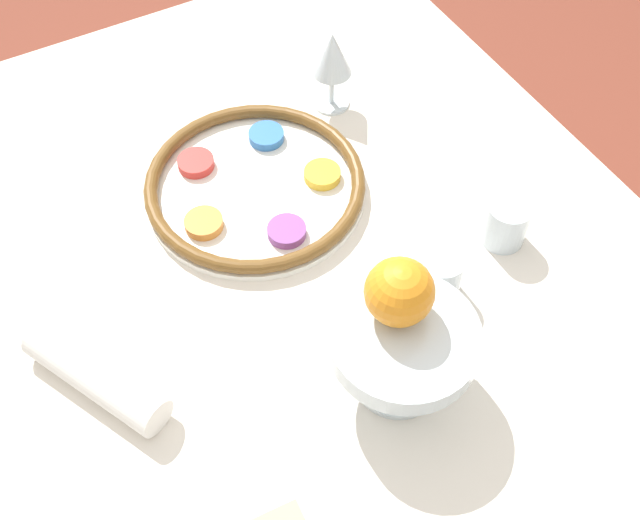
{
  "coord_description": "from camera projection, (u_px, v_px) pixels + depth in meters",
  "views": [
    {
      "loc": [
        0.51,
        -0.24,
        1.55
      ],
      "look_at": [
        0.01,
        0.03,
        0.76
      ],
      "focal_mm": 42.0,
      "sensor_mm": 36.0,
      "label": 1
    }
  ],
  "objects": [
    {
      "name": "ground_plane",
      "position": [
        304.0,
        474.0,
        1.58
      ],
      "size": [
        8.0,
        8.0,
        0.0
      ],
      "primitive_type": "plane",
      "color": "brown"
    },
    {
      "name": "dining_table",
      "position": [
        300.0,
        400.0,
        1.29
      ],
      "size": [
        1.29,
        1.02,
        0.72
      ],
      "color": "silver",
      "rests_on": "ground_plane"
    },
    {
      "name": "seder_plate",
      "position": [
        255.0,
        185.0,
        1.08
      ],
      "size": [
        0.32,
        0.32,
        0.03
      ],
      "color": "white",
      "rests_on": "dining_table"
    },
    {
      "name": "wine_glass",
      "position": [
        332.0,
        56.0,
        1.13
      ],
      "size": [
        0.06,
        0.06,
        0.14
      ],
      "color": "silver",
      "rests_on": "dining_table"
    },
    {
      "name": "fruit_stand",
      "position": [
        403.0,
        344.0,
        0.85
      ],
      "size": [
        0.17,
        0.17,
        0.11
      ],
      "color": "silver",
      "rests_on": "dining_table"
    },
    {
      "name": "orange_fruit",
      "position": [
        399.0,
        292.0,
        0.81
      ],
      "size": [
        0.08,
        0.08,
        0.08
      ],
      "color": "orange",
      "rests_on": "fruit_stand"
    },
    {
      "name": "napkin_roll",
      "position": [
        96.0,
        376.0,
        0.89
      ],
      "size": [
        0.2,
        0.13,
        0.05
      ],
      "color": "white",
      "rests_on": "dining_table"
    },
    {
      "name": "cup_mid",
      "position": [
        439.0,
        274.0,
        0.97
      ],
      "size": [
        0.06,
        0.06,
        0.07
      ],
      "color": "silver",
      "rests_on": "dining_table"
    },
    {
      "name": "cup_far",
      "position": [
        506.0,
        223.0,
        1.02
      ],
      "size": [
        0.06,
        0.06,
        0.07
      ],
      "color": "silver",
      "rests_on": "dining_table"
    }
  ]
}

